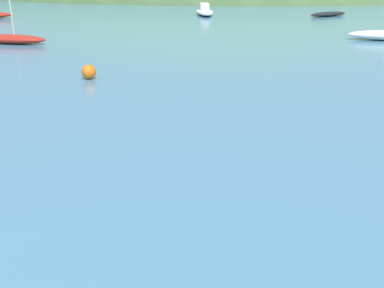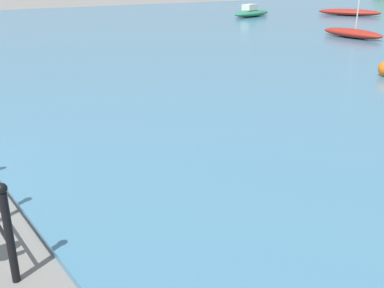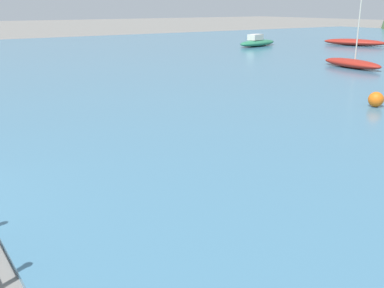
% 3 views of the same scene
% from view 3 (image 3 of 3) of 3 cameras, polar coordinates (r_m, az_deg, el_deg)
% --- Properties ---
extents(boat_mid_harbor, '(5.32, 3.41, 0.54)m').
position_cam_3_polar(boat_mid_harbor, '(41.13, 19.90, 12.07)').
color(boat_mid_harbor, maroon).
rests_on(boat_mid_harbor, water).
extents(boat_far_right, '(3.94, 1.48, 4.70)m').
position_cam_3_polar(boat_far_right, '(26.21, 19.64, 9.67)').
color(boat_far_right, maroon).
rests_on(boat_far_right, water).
extents(boat_red_dinghy, '(2.45, 4.71, 0.98)m').
position_cam_3_polar(boat_red_dinghy, '(38.42, 8.28, 12.66)').
color(boat_red_dinghy, '#287551').
rests_on(boat_red_dinghy, water).
extents(mooring_buoy, '(0.51, 0.51, 0.51)m').
position_cam_3_polar(mooring_buoy, '(16.26, 22.32, 5.27)').
color(mooring_buoy, orange).
rests_on(mooring_buoy, water).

